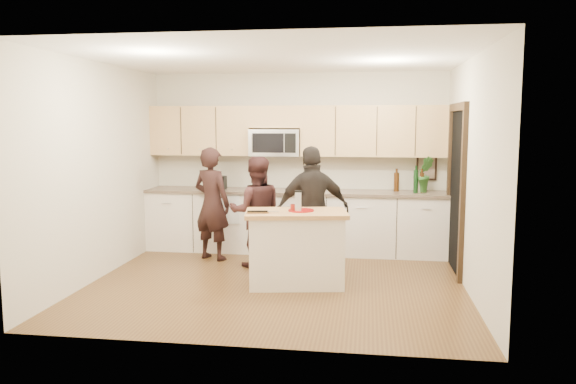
# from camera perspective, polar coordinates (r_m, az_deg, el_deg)

# --- Properties ---
(floor) EXTENTS (4.50, 4.50, 0.00)m
(floor) POSITION_cam_1_polar(r_m,az_deg,el_deg) (6.97, -1.15, -9.19)
(floor) COLOR brown
(floor) RESTS_ON ground
(room_shell) EXTENTS (4.52, 4.02, 2.71)m
(room_shell) POSITION_cam_1_polar(r_m,az_deg,el_deg) (6.69, -1.19, 5.18)
(room_shell) COLOR beige
(room_shell) RESTS_ON ground
(back_cabinetry) EXTENTS (4.50, 0.66, 0.94)m
(back_cabinetry) POSITION_cam_1_polar(r_m,az_deg,el_deg) (8.49, 0.70, -2.97)
(back_cabinetry) COLOR silver
(back_cabinetry) RESTS_ON ground
(upper_cabinetry) EXTENTS (4.50, 0.33, 0.75)m
(upper_cabinetry) POSITION_cam_1_polar(r_m,az_deg,el_deg) (8.50, 1.06, 6.34)
(upper_cabinetry) COLOR tan
(upper_cabinetry) RESTS_ON ground
(microwave) EXTENTS (0.76, 0.41, 0.40)m
(microwave) POSITION_cam_1_polar(r_m,az_deg,el_deg) (8.52, -1.27, 5.05)
(microwave) COLOR silver
(microwave) RESTS_ON ground
(doorway) EXTENTS (0.06, 1.25, 2.20)m
(doorway) POSITION_cam_1_polar(r_m,az_deg,el_deg) (7.63, 16.75, 0.80)
(doorway) COLOR black
(doorway) RESTS_ON ground
(framed_picture) EXTENTS (0.30, 0.03, 0.38)m
(framed_picture) POSITION_cam_1_polar(r_m,az_deg,el_deg) (8.65, 13.89, 2.42)
(framed_picture) COLOR black
(framed_picture) RESTS_ON ground
(dish_towel) EXTENTS (0.34, 0.60, 0.48)m
(dish_towel) POSITION_cam_1_polar(r_m,az_deg,el_deg) (8.43, -5.88, -0.80)
(dish_towel) COLOR white
(dish_towel) RESTS_ON ground
(island) EXTENTS (1.30, 0.89, 0.90)m
(island) POSITION_cam_1_polar(r_m,az_deg,el_deg) (6.78, 0.83, -5.69)
(island) COLOR silver
(island) RESTS_ON ground
(red_plate) EXTENTS (0.31, 0.31, 0.02)m
(red_plate) POSITION_cam_1_polar(r_m,az_deg,el_deg) (6.71, 1.34, -1.88)
(red_plate) COLOR maroon
(red_plate) RESTS_ON island
(box_grater) EXTENTS (0.09, 0.06, 0.24)m
(box_grater) POSITION_cam_1_polar(r_m,az_deg,el_deg) (6.63, 1.06, -0.85)
(box_grater) COLOR silver
(box_grater) RESTS_ON red_plate
(drink_glass) EXTENTS (0.07, 0.07, 0.09)m
(drink_glass) POSITION_cam_1_polar(r_m,az_deg,el_deg) (6.66, 0.54, -1.63)
(drink_glass) COLOR maroon
(drink_glass) RESTS_ON island
(cutting_board) EXTENTS (0.29, 0.23, 0.02)m
(cutting_board) POSITION_cam_1_polar(r_m,az_deg,el_deg) (6.62, -3.08, -2.00)
(cutting_board) COLOR #B2884A
(cutting_board) RESTS_ON island
(tongs) EXTENTS (0.24, 0.07, 0.02)m
(tongs) POSITION_cam_1_polar(r_m,az_deg,el_deg) (6.53, -3.12, -1.97)
(tongs) COLOR black
(tongs) RESTS_ON cutting_board
(knife) EXTENTS (0.19, 0.06, 0.01)m
(knife) POSITION_cam_1_polar(r_m,az_deg,el_deg) (6.55, -1.78, -1.98)
(knife) COLOR silver
(knife) RESTS_ON cutting_board
(toaster) EXTENTS (0.32, 0.21, 0.20)m
(toaster) POSITION_cam_1_polar(r_m,az_deg,el_deg) (8.64, -7.43, 0.95)
(toaster) COLOR black
(toaster) RESTS_ON back_cabinetry
(bottle_cluster) EXTENTS (0.43, 0.25, 0.40)m
(bottle_cluster) POSITION_cam_1_polar(r_m,az_deg,el_deg) (8.38, 12.65, 1.16)
(bottle_cluster) COLOR #371D0A
(bottle_cluster) RESTS_ON back_cabinetry
(orchid) EXTENTS (0.34, 0.29, 0.54)m
(orchid) POSITION_cam_1_polar(r_m,az_deg,el_deg) (8.39, 13.61, 1.79)
(orchid) COLOR #336F2C
(orchid) RESTS_ON back_cabinetry
(woman_left) EXTENTS (0.69, 0.58, 1.61)m
(woman_left) POSITION_cam_1_polar(r_m,az_deg,el_deg) (8.05, -7.73, -1.19)
(woman_left) COLOR black
(woman_left) RESTS_ON ground
(woman_center) EXTENTS (0.84, 0.72, 1.50)m
(woman_center) POSITION_cam_1_polar(r_m,az_deg,el_deg) (7.60, -3.27, -2.01)
(woman_center) COLOR #321919
(woman_center) RESTS_ON ground
(woman_right) EXTENTS (1.05, 0.72, 1.65)m
(woman_right) POSITION_cam_1_polar(r_m,az_deg,el_deg) (7.23, 2.53, -1.88)
(woman_right) COLOR black
(woman_right) RESTS_ON ground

